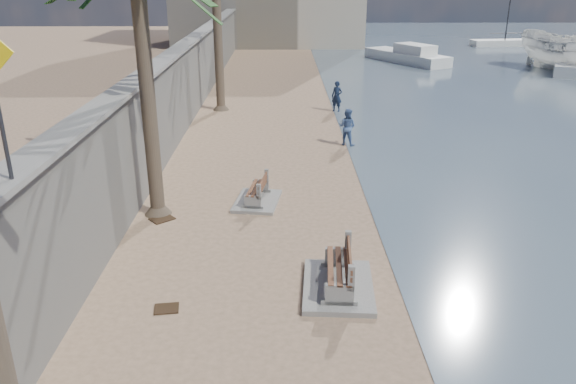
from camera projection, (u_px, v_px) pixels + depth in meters
name	position (u px, v px, depth m)	size (l,w,h in m)	color
seawall	(187.00, 83.00, 26.91)	(0.45, 70.00, 3.50)	gray
wall_cap	(185.00, 44.00, 26.25)	(0.80, 70.00, 0.12)	gray
bench_near	(339.00, 273.00, 12.59)	(1.72, 2.39, 0.96)	gray
bench_far	(257.00, 192.00, 17.37)	(1.55, 2.06, 0.79)	gray
person_a	(337.00, 94.00, 28.58)	(0.64, 0.44, 1.78)	#15203A
person_b	(347.00, 125.00, 23.02)	(0.82, 0.63, 1.70)	#4C699E
boat_cruiser	(573.00, 50.00, 39.59)	(3.31, 3.40, 3.89)	silver
yacht_far	(406.00, 58.00, 44.42)	(7.88, 2.21, 1.50)	silver
sailboat_west	(505.00, 42.00, 54.24)	(6.63, 2.45, 11.41)	silver
debris_c	(162.00, 219.00, 16.31)	(0.64, 0.51, 0.03)	#382616
debris_d	(167.00, 309.00, 11.96)	(0.51, 0.41, 0.03)	#382616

